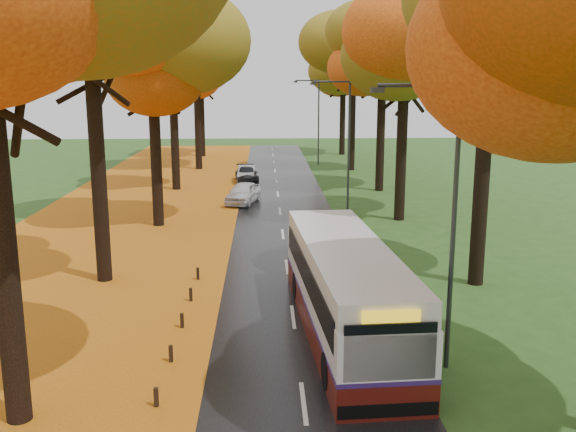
{
  "coord_description": "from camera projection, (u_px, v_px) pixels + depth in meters",
  "views": [
    {
      "loc": [
        -0.95,
        -8.84,
        8.07
      ],
      "look_at": [
        0.0,
        16.64,
        2.6
      ],
      "focal_mm": 40.0,
      "sensor_mm": 36.0,
      "label": 1
    }
  ],
  "objects": [
    {
      "name": "streetlamp_far",
      "position": [
        316.0,
        115.0,
        60.32
      ],
      "size": [
        2.45,
        0.18,
        8.0
      ],
      "color": "#333538",
      "rests_on": "ground"
    },
    {
      "name": "streetlamp_near",
      "position": [
        445.0,
        205.0,
        17.33
      ],
      "size": [
        2.45,
        0.18,
        8.0
      ],
      "color": "#333538",
      "rests_on": "ground"
    },
    {
      "name": "streetlamp_mid",
      "position": [
        345.0,
        135.0,
        38.83
      ],
      "size": [
        2.45,
        0.18,
        8.0
      ],
      "color": "#333538",
      "rests_on": "ground"
    },
    {
      "name": "bollard_row",
      "position": [
        147.0,
        425.0,
        14.76
      ],
      "size": [
        0.11,
        23.51,
        0.52
      ],
      "color": "black",
      "rests_on": "ground"
    },
    {
      "name": "leaf_verge",
      "position": [
        115.0,
        232.0,
        34.46
      ],
      "size": [
        12.0,
        90.0,
        0.02
      ],
      "primitive_type": "cube",
      "color": "#8B430C",
      "rests_on": "ground"
    },
    {
      "name": "leaf_drift",
      "position": [
        226.0,
        230.0,
        34.67
      ],
      "size": [
        0.9,
        90.0,
        0.01
      ],
      "primitive_type": "cube",
      "color": "orange",
      "rests_on": "road"
    },
    {
      "name": "trees_left",
      "position": [
        148.0,
        51.0,
        34.54
      ],
      "size": [
        9.2,
        74.0,
        13.88
      ],
      "color": "black",
      "rests_on": "ground"
    },
    {
      "name": "trees_right",
      "position": [
        413.0,
        48.0,
        34.89
      ],
      "size": [
        9.3,
        74.2,
        13.96
      ],
      "color": "black",
      "rests_on": "ground"
    },
    {
      "name": "bus",
      "position": [
        345.0,
        287.0,
        20.39
      ],
      "size": [
        3.26,
        11.26,
        2.93
      ],
      "rotation": [
        0.0,
        0.0,
        0.06
      ],
      "color": "#4B100B",
      "rests_on": "road"
    },
    {
      "name": "road",
      "position": [
        282.0,
        230.0,
        34.78
      ],
      "size": [
        6.5,
        90.0,
        0.04
      ],
      "primitive_type": "cube",
      "color": "black",
      "rests_on": "ground"
    },
    {
      "name": "car_white",
      "position": [
        243.0,
        193.0,
        42.06
      ],
      "size": [
        2.6,
        4.33,
        1.38
      ],
      "primitive_type": "imported",
      "rotation": [
        0.0,
        0.0,
        -0.25
      ],
      "color": "silver",
      "rests_on": "road"
    },
    {
      "name": "centre_line",
      "position": [
        282.0,
        230.0,
        34.78
      ],
      "size": [
        0.12,
        90.0,
        0.01
      ],
      "primitive_type": "cube",
      "color": "silver",
      "rests_on": "road"
    },
    {
      "name": "car_silver",
      "position": [
        247.0,
        174.0,
        50.99
      ],
      "size": [
        1.46,
        3.84,
        1.25
      ],
      "primitive_type": "imported",
      "rotation": [
        0.0,
        0.0,
        -0.03
      ],
      "color": "#A7A9AF",
      "rests_on": "road"
    },
    {
      "name": "car_dark",
      "position": [
        247.0,
        174.0,
        50.78
      ],
      "size": [
        2.1,
        4.35,
        1.22
      ],
      "primitive_type": "imported",
      "rotation": [
        0.0,
        0.0,
        0.09
      ],
      "color": "black",
      "rests_on": "road"
    }
  ]
}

